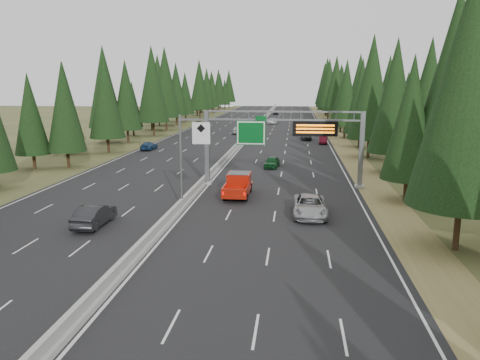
% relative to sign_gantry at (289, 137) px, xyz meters
% --- Properties ---
extents(road, '(32.00, 260.00, 0.08)m').
position_rel_sign_gantry_xyz_m(road, '(-8.92, 45.12, -5.23)').
color(road, black).
rests_on(road, ground).
extents(shoulder_right, '(3.60, 260.00, 0.06)m').
position_rel_sign_gantry_xyz_m(shoulder_right, '(8.88, 45.12, -5.24)').
color(shoulder_right, olive).
rests_on(shoulder_right, ground).
extents(shoulder_left, '(3.60, 260.00, 0.06)m').
position_rel_sign_gantry_xyz_m(shoulder_left, '(-26.72, 45.12, -5.24)').
color(shoulder_left, '#3C4520').
rests_on(shoulder_left, ground).
extents(median_barrier, '(0.70, 260.00, 0.85)m').
position_rel_sign_gantry_xyz_m(median_barrier, '(-8.92, 45.12, -4.85)').
color(median_barrier, gray).
rests_on(median_barrier, road).
extents(sign_gantry, '(16.75, 0.98, 7.80)m').
position_rel_sign_gantry_xyz_m(sign_gantry, '(0.00, 0.00, 0.00)').
color(sign_gantry, slate).
rests_on(sign_gantry, road).
extents(hov_sign_pole, '(2.80, 0.50, 8.00)m').
position_rel_sign_gantry_xyz_m(hov_sign_pole, '(-8.33, -9.92, -0.54)').
color(hov_sign_pole, slate).
rests_on(hov_sign_pole, road).
extents(tree_row_right, '(12.06, 244.69, 18.91)m').
position_rel_sign_gantry_xyz_m(tree_row_right, '(13.20, 41.66, 4.12)').
color(tree_row_right, black).
rests_on(tree_row_right, ground).
extents(tree_row_left, '(12.13, 243.17, 18.78)m').
position_rel_sign_gantry_xyz_m(tree_row_left, '(-30.96, 37.96, 3.93)').
color(tree_row_left, black).
rests_on(tree_row_left, ground).
extents(silver_minivan, '(2.75, 5.86, 1.62)m').
position_rel_sign_gantry_xyz_m(silver_minivan, '(1.90, -10.86, -4.38)').
color(silver_minivan, '#98999C').
rests_on(silver_minivan, road).
extents(red_pickup, '(2.26, 6.33, 2.06)m').
position_rel_sign_gantry_xyz_m(red_pickup, '(-4.69, -4.34, -4.05)').
color(red_pickup, black).
rests_on(red_pickup, road).
extents(car_ahead_green, '(2.03, 4.20, 1.38)m').
position_rel_sign_gantry_xyz_m(car_ahead_green, '(-2.26, 11.01, -4.50)').
color(car_ahead_green, '#114D20').
rests_on(car_ahead_green, road).
extents(car_ahead_dkred, '(1.65, 4.10, 1.32)m').
position_rel_sign_gantry_xyz_m(car_ahead_dkred, '(5.58, 35.97, -4.53)').
color(car_ahead_dkred, '#530B17').
rests_on(car_ahead_dkred, road).
extents(car_ahead_dkgrey, '(2.07, 4.82, 1.38)m').
position_rel_sign_gantry_xyz_m(car_ahead_dkgrey, '(2.68, 41.35, -4.50)').
color(car_ahead_dkgrey, black).
rests_on(car_ahead_dkgrey, road).
extents(car_ahead_white, '(2.83, 5.38, 1.45)m').
position_rel_sign_gantry_xyz_m(car_ahead_white, '(-5.50, 77.08, -4.47)').
color(car_ahead_white, white).
rests_on(car_ahead_white, road).
extents(car_ahead_far, '(1.83, 4.12, 1.38)m').
position_rel_sign_gantry_xyz_m(car_ahead_far, '(-6.21, 113.48, -4.50)').
color(car_ahead_far, black).
rests_on(car_ahead_far, road).
extents(car_onc_near, '(1.75, 4.93, 1.62)m').
position_rel_sign_gantry_xyz_m(car_onc_near, '(-14.28, -15.51, -4.38)').
color(car_onc_near, black).
rests_on(car_onc_near, road).
extents(car_onc_blue, '(1.98, 4.46, 1.27)m').
position_rel_sign_gantry_xyz_m(car_onc_blue, '(-22.84, 24.84, -4.55)').
color(car_onc_blue, navy).
rests_on(car_onc_blue, road).
extents(car_onc_white, '(2.12, 4.88, 1.64)m').
position_rel_sign_gantry_xyz_m(car_onc_white, '(-11.53, 50.71, -4.37)').
color(car_onc_white, '#B2B2B2').
rests_on(car_onc_white, road).
extents(car_onc_far, '(2.46, 5.17, 1.42)m').
position_rel_sign_gantry_xyz_m(car_onc_far, '(-23.42, 67.63, -4.48)').
color(car_onc_far, black).
rests_on(car_onc_far, road).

